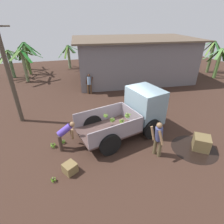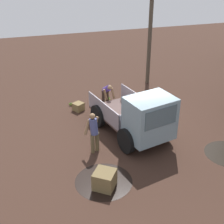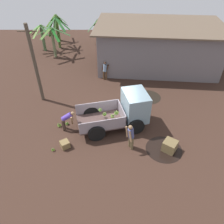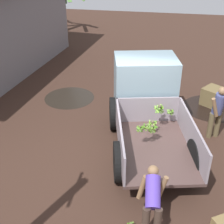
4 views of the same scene
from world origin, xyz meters
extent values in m
plane|color=#3A261D|center=(0.00, 0.00, 0.00)|extent=(36.00, 36.00, 0.00)
cylinder|color=black|center=(2.72, -2.25, 0.00)|extent=(1.98, 1.98, 0.01)
cube|color=#4C3734|center=(-0.81, -0.52, 0.54)|extent=(3.02, 2.37, 0.08)
cube|color=gray|center=(-1.01, 0.33, 0.95)|extent=(2.61, 0.68, 0.74)
cube|color=gray|center=(-0.60, -1.36, 0.95)|extent=(2.61, 0.68, 0.74)
cube|color=gray|center=(0.47, -0.21, 0.95)|extent=(0.47, 1.75, 0.74)
cube|color=#7B94A1|center=(1.24, -0.02, 1.34)|extent=(1.68, 2.02, 1.68)
cube|color=#4C606B|center=(1.89, 0.14, 1.67)|extent=(0.36, 1.37, 0.74)
cylinder|color=black|center=(0.83, 0.84, 0.50)|extent=(1.02, 0.45, 1.00)
cylinder|color=black|center=(1.27, -0.97, 0.50)|extent=(1.02, 0.45, 1.00)
cylinder|color=black|center=(-1.42, 0.29, 0.50)|extent=(1.02, 0.45, 1.00)
cylinder|color=black|center=(-0.98, -1.52, 0.50)|extent=(1.02, 0.45, 1.00)
sphere|color=brown|center=(-0.82, -0.26, 1.22)|extent=(0.06, 0.06, 0.06)
cylinder|color=#76B048|center=(-0.76, -0.24, 1.17)|extent=(0.08, 0.14, 0.11)
cylinder|color=#457522|center=(-0.81, -0.21, 1.18)|extent=(0.15, 0.06, 0.10)
cylinder|color=#548028|center=(-0.85, -0.24, 1.16)|extent=(0.09, 0.12, 0.13)
cylinder|color=olive|center=(-0.87, -0.28, 1.18)|extent=(0.07, 0.15, 0.10)
cylinder|color=#6D9C3C|center=(-0.82, -0.30, 1.16)|extent=(0.11, 0.05, 0.14)
cylinder|color=#558C23|center=(-0.78, -0.30, 1.16)|extent=(0.11, 0.11, 0.13)
sphere|color=brown|center=(-0.08, -0.39, 0.89)|extent=(0.08, 0.08, 0.08)
cylinder|color=#78AC3D|center=(-0.05, -0.45, 0.81)|extent=(0.18, 0.11, 0.18)
cylinder|color=#5EA22D|center=(0.00, -0.40, 0.83)|extent=(0.08, 0.20, 0.15)
cylinder|color=#588132|center=(-0.03, -0.35, 0.81)|extent=(0.13, 0.16, 0.19)
cylinder|color=#83B049|center=(-0.08, -0.30, 0.83)|extent=(0.20, 0.04, 0.14)
cylinder|color=#588D1D|center=(-0.13, -0.35, 0.81)|extent=(0.14, 0.15, 0.19)
cylinder|color=olive|center=(-0.15, -0.41, 0.82)|extent=(0.09, 0.19, 0.17)
cylinder|color=#75AA2B|center=(-0.11, -0.45, 0.82)|extent=(0.19, 0.10, 0.17)
sphere|color=#433C2B|center=(0.38, -0.83, 1.03)|extent=(0.07, 0.07, 0.07)
cylinder|color=#5CA123|center=(0.43, -0.83, 0.99)|extent=(0.06, 0.15, 0.11)
cylinder|color=#4C7E26|center=(0.40, -0.79, 0.98)|extent=(0.14, 0.12, 0.12)
cylinder|color=#6EA33D|center=(0.35, -0.77, 1.00)|extent=(0.15, 0.10, 0.09)
cylinder|color=#557B2E|center=(0.33, -0.83, 0.98)|extent=(0.05, 0.13, 0.14)
cylinder|color=#5B9430|center=(0.34, -0.87, 0.99)|extent=(0.14, 0.13, 0.11)
cylinder|color=#4F7829|center=(0.39, -0.87, 0.99)|extent=(0.14, 0.09, 0.12)
sphere|color=#4A4330|center=(-0.82, -0.12, 1.16)|extent=(0.07, 0.07, 0.07)
cylinder|color=olive|center=(-0.80, -0.08, 1.11)|extent=(0.14, 0.11, 0.14)
cylinder|color=#568622|center=(-0.84, -0.08, 1.11)|extent=(0.14, 0.07, 0.14)
cylinder|color=#5B8639|center=(-0.88, -0.10, 1.12)|extent=(0.09, 0.16, 0.12)
cylinder|color=#65A12A|center=(-0.86, -0.14, 1.10)|extent=(0.10, 0.13, 0.15)
cylinder|color=#527229|center=(-0.84, -0.18, 1.12)|extent=(0.16, 0.08, 0.12)
cylinder|color=#4F8C1C|center=(-0.79, -0.17, 1.11)|extent=(0.14, 0.12, 0.12)
cylinder|color=#4F8821|center=(-0.77, -0.13, 1.12)|extent=(0.07, 0.16, 0.11)
sphere|color=brown|center=(-0.56, -0.40, 1.05)|extent=(0.08, 0.08, 0.08)
cylinder|color=#5A9A2E|center=(-0.51, -0.46, 1.00)|extent=(0.18, 0.16, 0.13)
cylinder|color=#75A23C|center=(-0.50, -0.39, 0.98)|extent=(0.07, 0.18, 0.17)
cylinder|color=#437521|center=(-0.52, -0.36, 0.98)|extent=(0.14, 0.15, 0.18)
cylinder|color=olive|center=(-0.57, -0.33, 1.00)|extent=(0.19, 0.06, 0.14)
cylinder|color=olive|center=(-0.60, -0.36, 0.98)|extent=(0.15, 0.14, 0.18)
cylinder|color=olive|center=(-0.62, -0.41, 0.98)|extent=(0.06, 0.16, 0.18)
cylinder|color=olive|center=(-0.60, -0.45, 0.98)|extent=(0.15, 0.14, 0.18)
cylinder|color=#527B23|center=(-0.56, -0.48, 1.00)|extent=(0.19, 0.05, 0.14)
sphere|color=brown|center=(0.14, -0.52, 1.25)|extent=(0.09, 0.09, 0.09)
cylinder|color=#72AE40|center=(0.15, -0.46, 1.16)|extent=(0.18, 0.08, 0.20)
cylinder|color=#75AE37|center=(0.09, -0.46, 1.18)|extent=(0.19, 0.17, 0.16)
cylinder|color=#4F7530|center=(0.07, -0.53, 1.16)|extent=(0.05, 0.19, 0.19)
cylinder|color=olive|center=(0.09, -0.58, 1.17)|extent=(0.17, 0.17, 0.19)
cylinder|color=#52831D|center=(0.16, -0.60, 1.17)|extent=(0.21, 0.08, 0.18)
cylinder|color=#51891F|center=(0.20, -0.55, 1.16)|extent=(0.10, 0.18, 0.21)
cylinder|color=#70A22B|center=(0.22, -0.48, 1.19)|extent=(0.14, 0.22, 0.15)
cylinder|color=#4A3F33|center=(-5.06, 2.52, 2.64)|extent=(0.22, 0.22, 5.29)
cylinder|color=brown|center=(0.96, -2.21, 0.40)|extent=(0.21, 0.21, 0.80)
cylinder|color=brown|center=(0.86, -2.01, 0.40)|extent=(0.21, 0.21, 0.80)
cylinder|color=#494F83|center=(0.87, -2.13, 1.11)|extent=(0.47, 0.43, 0.66)
sphere|color=#8C6746|center=(0.82, -2.16, 1.53)|extent=(0.23, 0.23, 0.23)
cylinder|color=#8C6746|center=(0.83, -2.37, 1.10)|extent=(0.23, 0.33, 0.59)
cylinder|color=#8C6746|center=(0.67, -2.01, 1.09)|extent=(0.22, 0.30, 0.59)
cylinder|color=#413027|center=(-3.01, -0.51, 0.39)|extent=(0.17, 0.17, 0.78)
cylinder|color=#413027|center=(-2.98, -0.73, 0.39)|extent=(0.17, 0.17, 0.78)
cylinder|color=#563CB0|center=(-2.74, -0.60, 0.94)|extent=(0.70, 0.36, 0.57)
sphere|color=#8C6746|center=(-2.39, -0.56, 1.16)|extent=(0.22, 0.22, 0.22)
cylinder|color=#8C6746|center=(-2.49, -0.37, 0.80)|extent=(0.12, 0.22, 0.59)
cylinder|color=#8C6746|center=(-2.44, -0.76, 0.80)|extent=(0.13, 0.24, 0.59)
sphere|color=brown|center=(-3.34, -0.40, 0.18)|extent=(0.08, 0.08, 0.08)
cylinder|color=#71AB3D|center=(-3.39, -0.45, 0.10)|extent=(0.14, 0.15, 0.17)
cylinder|color=#6DAF32|center=(-3.33, -0.46, 0.09)|extent=(0.15, 0.05, 0.19)
cylinder|color=#659E28|center=(-3.27, -0.45, 0.13)|extent=(0.15, 0.18, 0.12)
cylinder|color=#6EB12C|center=(-3.25, -0.38, 0.13)|extent=(0.08, 0.21, 0.11)
cylinder|color=#598226|center=(-3.32, -0.35, 0.10)|extent=(0.16, 0.09, 0.18)
cylinder|color=#579123|center=(-3.36, -0.34, 0.10)|extent=(0.17, 0.11, 0.17)
cylinder|color=#4A741A|center=(-3.42, -0.39, 0.13)|extent=(0.06, 0.20, 0.11)
sphere|color=brown|center=(-3.31, -2.35, 0.15)|extent=(0.07, 0.07, 0.07)
cylinder|color=#7BA83D|center=(-3.26, -2.35, 0.09)|extent=(0.05, 0.15, 0.13)
cylinder|color=#659A2C|center=(-3.30, -2.31, 0.08)|extent=(0.13, 0.08, 0.15)
cylinder|color=#5A872A|center=(-3.35, -2.32, 0.08)|extent=(0.10, 0.13, 0.15)
cylinder|color=#53891E|center=(-3.36, -2.38, 0.09)|extent=(0.11, 0.14, 0.14)
cylinder|color=#50861D|center=(-3.29, -2.40, 0.09)|extent=(0.15, 0.09, 0.13)
sphere|color=brown|center=(-2.90, -0.22, 0.15)|extent=(0.07, 0.07, 0.07)
cylinder|color=#578A1D|center=(-2.94, -0.19, 0.09)|extent=(0.12, 0.14, 0.14)
cylinder|color=#70AE3B|center=(-2.94, -0.23, 0.08)|extent=(0.05, 0.14, 0.15)
cylinder|color=#71AE3C|center=(-2.93, -0.28, 0.10)|extent=(0.16, 0.11, 0.11)
cylinder|color=#519720|center=(-2.89, -0.29, 0.10)|extent=(0.17, 0.05, 0.11)
cylinder|color=#577D30|center=(-2.85, -0.25, 0.08)|extent=(0.10, 0.15, 0.14)
cylinder|color=olive|center=(-2.83, -0.20, 0.10)|extent=(0.09, 0.17, 0.12)
cylinder|color=#598F2F|center=(-2.87, -0.18, 0.08)|extent=(0.13, 0.10, 0.15)
cylinder|color=#427818|center=(-2.91, -0.17, 0.08)|extent=(0.15, 0.07, 0.15)
cube|color=brown|center=(-2.70, -2.07, 0.20)|extent=(0.62, 0.62, 0.39)
cube|color=brown|center=(3.00, -2.29, 0.31)|extent=(0.94, 0.94, 0.62)
camera|label=1|loc=(-2.49, -7.06, 5.20)|focal=28.00mm
camera|label=2|loc=(10.77, -4.33, 7.12)|focal=50.00mm
camera|label=3|loc=(-0.12, -10.35, 9.00)|focal=35.00mm
camera|label=4|loc=(-7.18, -0.67, 5.15)|focal=50.00mm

